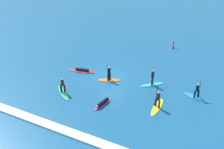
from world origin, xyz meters
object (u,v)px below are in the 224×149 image
surfer_on_purple_board (102,103)px  surfer_on_red_board (82,70)px  surfer_on_yellow_board (158,103)px  surfer_on_orange_board (109,77)px  surfer_on_teal_board (152,81)px  surfer_on_green_board (63,89)px  surfer_on_blue_board (196,94)px  marker_buoy (173,47)px

surfer_on_purple_board → surfer_on_red_board: 7.39m
surfer_on_red_board → surfer_on_yellow_board: size_ratio=1.06×
surfer_on_orange_board → surfer_on_red_board: surfer_on_orange_board is taller
surfer_on_orange_board → surfer_on_teal_board: surfer_on_orange_board is taller
surfer_on_orange_board → surfer_on_purple_board: bearing=84.0°
surfer_on_green_board → surfer_on_red_board: (-0.75, 4.90, -0.30)m
surfer_on_blue_board → surfer_on_red_board: bearing=-162.0°
surfer_on_purple_board → surfer_on_red_board: surfer_on_purple_board is taller
surfer_on_yellow_board → marker_buoy: 14.98m
surfer_on_orange_board → surfer_on_red_board: size_ratio=0.79×
surfer_on_green_board → surfer_on_blue_board: 13.83m
surfer_on_orange_board → marker_buoy: (4.03, 12.27, -0.23)m
surfer_on_red_board → surfer_on_orange_board: bearing=161.0°
surfer_on_red_board → surfer_on_teal_board: bearing=173.0°
surfer_on_purple_board → surfer_on_blue_board: surfer_on_blue_board is taller
surfer_on_teal_board → marker_buoy: size_ratio=1.96×
surfer_on_purple_board → surfer_on_teal_board: 6.58m
marker_buoy → surfer_on_purple_board: bearing=-98.3°
surfer_on_purple_board → surfer_on_yellow_board: size_ratio=0.83×
marker_buoy → surfer_on_blue_board: bearing=-63.9°
surfer_on_teal_board → surfer_on_yellow_board: bearing=-106.5°
surfer_on_red_board → marker_buoy: bearing=-136.4°
surfer_on_blue_board → surfer_on_teal_board: bearing=-168.4°
surfer_on_purple_board → surfer_on_yellow_board: 5.38m
surfer_on_red_board → marker_buoy: 14.25m
surfer_on_purple_board → marker_buoy: marker_buoy is taller
surfer_on_yellow_board → surfer_on_orange_board: bearing=69.4°
surfer_on_teal_board → marker_buoy: bearing=50.7°
surfer_on_purple_board → surfer_on_yellow_board: (4.98, 2.02, 0.31)m
surfer_on_red_board → surfer_on_purple_board: bearing=125.4°
surfer_on_blue_board → surfer_on_yellow_board: 4.54m
surfer_on_orange_board → surfer_on_red_board: (-3.91, 0.44, -0.32)m
surfer_on_red_board → surfer_on_blue_board: bearing=169.3°
marker_buoy → surfer_on_teal_board: bearing=-86.5°
surfer_on_green_board → marker_buoy: size_ratio=2.39×
surfer_on_green_board → surfer_on_teal_board: bearing=-106.5°
surfer_on_yellow_board → surfer_on_purple_board: bearing=112.3°
surfer_on_red_board → surfer_on_yellow_board: 10.88m
surfer_on_purple_board → surfer_on_red_board: size_ratio=0.78×
surfer_on_purple_board → surfer_on_green_board: bearing=-80.3°
surfer_on_green_board → surfer_on_teal_board: size_ratio=1.22×
surfer_on_orange_board → surfer_on_yellow_board: surfer_on_yellow_board is taller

